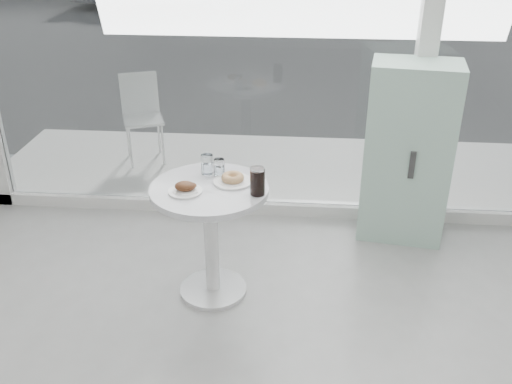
# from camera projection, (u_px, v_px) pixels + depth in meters

# --- Properties ---
(room_shell) EXTENTS (6.00, 6.00, 6.00)m
(room_shell) POSITION_uv_depth(u_px,v_px,m) (263.00, 269.00, 0.68)
(room_shell) COLOR white
(room_shell) RESTS_ON ground
(main_table) EXTENTS (0.72, 0.72, 0.77)m
(main_table) POSITION_uv_depth(u_px,v_px,m) (210.00, 219.00, 3.52)
(main_table) COLOR silver
(main_table) RESTS_ON ground
(patio_deck) EXTENTS (5.60, 1.60, 0.05)m
(patio_deck) POSITION_uv_depth(u_px,v_px,m) (296.00, 170.00, 5.41)
(patio_deck) COLOR silver
(patio_deck) RESTS_ON ground
(mint_cabinet) EXTENTS (0.67, 0.49, 1.33)m
(mint_cabinet) POSITION_uv_depth(u_px,v_px,m) (407.00, 153.00, 4.15)
(mint_cabinet) COLOR #9ECAB6
(mint_cabinet) RESTS_ON ground
(patio_chair) EXTENTS (0.46, 0.46, 0.82)m
(patio_chair) POSITION_uv_depth(u_px,v_px,m) (142.00, 112.00, 5.42)
(patio_chair) COLOR silver
(patio_chair) RESTS_ON patio_deck
(plate_fritter) EXTENTS (0.20, 0.20, 0.07)m
(plate_fritter) POSITION_uv_depth(u_px,v_px,m) (186.00, 188.00, 3.35)
(plate_fritter) COLOR white
(plate_fritter) RESTS_ON main_table
(plate_donut) EXTENTS (0.24, 0.24, 0.06)m
(plate_donut) POSITION_uv_depth(u_px,v_px,m) (233.00, 179.00, 3.47)
(plate_donut) COLOR white
(plate_donut) RESTS_ON main_table
(water_tumbler_a) EXTENTS (0.08, 0.08, 0.13)m
(water_tumbler_a) POSITION_uv_depth(u_px,v_px,m) (207.00, 165.00, 3.57)
(water_tumbler_a) COLOR white
(water_tumbler_a) RESTS_ON main_table
(water_tumbler_b) EXTENTS (0.07, 0.07, 0.11)m
(water_tumbler_b) POSITION_uv_depth(u_px,v_px,m) (219.00, 168.00, 3.55)
(water_tumbler_b) COLOR white
(water_tumbler_b) RESTS_ON main_table
(cola_glass) EXTENTS (0.09, 0.09, 0.17)m
(cola_glass) POSITION_uv_depth(u_px,v_px,m) (258.00, 182.00, 3.30)
(cola_glass) COLOR white
(cola_glass) RESTS_ON main_table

